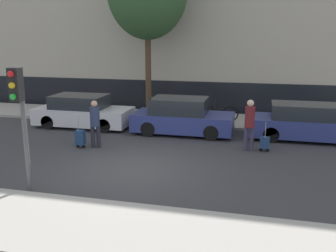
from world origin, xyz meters
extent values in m
plane|color=#38383A|center=(0.00, 0.00, 0.00)|extent=(80.00, 80.00, 0.00)
cube|color=#A39E93|center=(0.00, -3.75, 0.06)|extent=(28.00, 2.50, 0.12)
cube|color=#A39E93|center=(0.00, 7.00, 0.06)|extent=(28.00, 3.00, 0.12)
cube|color=black|center=(0.00, 9.18, 0.80)|extent=(27.44, 0.06, 1.60)
cube|color=silver|center=(-3.87, 4.66, 0.49)|extent=(4.20, 1.80, 0.70)
cube|color=#23282D|center=(-4.04, 4.66, 1.12)|extent=(2.31, 1.59, 0.56)
cylinder|color=black|center=(-2.57, 3.85, 0.30)|extent=(0.60, 0.18, 0.60)
cylinder|color=black|center=(-2.57, 5.47, 0.30)|extent=(0.60, 0.18, 0.60)
cylinder|color=black|center=(-5.17, 3.85, 0.30)|extent=(0.60, 0.18, 0.60)
cylinder|color=black|center=(-5.17, 5.47, 0.30)|extent=(0.60, 0.18, 0.60)
cube|color=navy|center=(0.64, 4.53, 0.49)|extent=(4.07, 1.82, 0.70)
cube|color=#23282D|center=(0.47, 4.53, 1.16)|extent=(2.24, 1.60, 0.63)
cylinder|color=black|center=(1.90, 3.71, 0.30)|extent=(0.60, 0.18, 0.60)
cylinder|color=black|center=(1.90, 5.35, 0.30)|extent=(0.60, 0.18, 0.60)
cylinder|color=black|center=(-0.62, 3.71, 0.30)|extent=(0.60, 0.18, 0.60)
cylinder|color=black|center=(-0.62, 5.35, 0.30)|extent=(0.60, 0.18, 0.60)
cube|color=navy|center=(5.53, 4.74, 0.49)|extent=(4.50, 1.71, 0.70)
cube|color=#23282D|center=(5.35, 4.74, 1.12)|extent=(2.47, 1.51, 0.55)
cylinder|color=black|center=(4.13, 3.97, 0.30)|extent=(0.60, 0.18, 0.60)
cylinder|color=black|center=(4.13, 5.50, 0.30)|extent=(0.60, 0.18, 0.60)
cylinder|color=#23232D|center=(-2.12, 1.78, 0.40)|extent=(0.15, 0.15, 0.80)
cylinder|color=#23232D|center=(-1.93, 1.84, 0.40)|extent=(0.15, 0.15, 0.80)
cylinder|color=#283351|center=(-2.02, 1.81, 1.14)|extent=(0.34, 0.34, 0.69)
sphere|color=tan|center=(-2.02, 1.81, 1.60)|extent=(0.22, 0.22, 0.22)
cube|color=navy|center=(-2.55, 1.63, 0.38)|extent=(0.32, 0.24, 0.53)
cylinder|color=black|center=(-2.66, 1.63, 0.06)|extent=(0.12, 0.03, 0.12)
cylinder|color=black|center=(-2.43, 1.63, 0.06)|extent=(0.12, 0.03, 0.12)
cylinder|color=gray|center=(-2.55, 1.56, 0.92)|extent=(0.02, 0.19, 0.53)
cylinder|color=#383347|center=(3.44, 2.74, 0.42)|extent=(0.15, 0.15, 0.84)
cylinder|color=#383347|center=(3.24, 2.72, 0.42)|extent=(0.15, 0.15, 0.84)
cylinder|color=maroon|center=(3.34, 2.73, 1.20)|extent=(0.34, 0.34, 0.73)
sphere|color=beige|center=(3.34, 2.73, 1.69)|extent=(0.24, 0.24, 0.24)
cube|color=navy|center=(3.89, 2.77, 0.32)|extent=(0.32, 0.24, 0.39)
cylinder|color=black|center=(3.78, 2.77, 0.06)|extent=(0.12, 0.03, 0.12)
cylinder|color=black|center=(4.00, 2.77, 0.06)|extent=(0.12, 0.03, 0.12)
cylinder|color=gray|center=(3.89, 2.69, 0.79)|extent=(0.02, 0.19, 0.53)
cylinder|color=#515154|center=(-2.04, -2.25, 1.60)|extent=(0.12, 0.12, 3.20)
cube|color=black|center=(-2.04, -2.43, 2.80)|extent=(0.28, 0.24, 0.80)
sphere|color=red|center=(-2.04, -2.58, 3.07)|extent=(0.15, 0.15, 0.15)
sphere|color=gold|center=(-2.04, -2.58, 2.80)|extent=(0.15, 0.15, 0.15)
sphere|color=green|center=(-2.04, -2.58, 2.53)|extent=(0.15, 0.15, 0.15)
torus|color=black|center=(2.40, 6.71, 0.48)|extent=(0.72, 0.06, 0.72)
torus|color=black|center=(1.35, 6.71, 0.48)|extent=(0.72, 0.06, 0.72)
cylinder|color=black|center=(1.87, 6.71, 0.68)|extent=(1.00, 0.05, 0.05)
cylinder|color=black|center=(1.68, 6.71, 0.88)|extent=(0.04, 0.04, 0.40)
cylinder|color=#4C3826|center=(-1.66, 7.27, 2.22)|extent=(0.28, 0.28, 4.19)
camera|label=1|loc=(3.58, -10.18, 3.93)|focal=40.00mm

